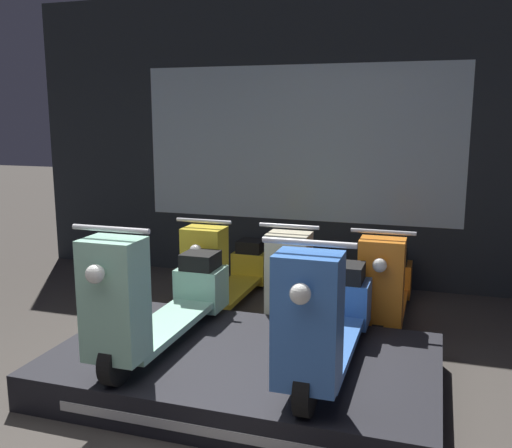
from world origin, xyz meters
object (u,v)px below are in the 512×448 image
object	(u,v)px
scooter_backrow_1	(303,278)
scooter_backrow_0	(227,272)
scooter_backrow_2	(386,286)
scooter_display_right	(327,317)
scooter_display_left	(158,299)

from	to	relation	value
scooter_backrow_1	scooter_backrow_0	bearing A→B (deg)	180.00
scooter_backrow_0	scooter_backrow_2	size ratio (longest dim) A/B	1.00
scooter_display_right	scooter_backrow_0	size ratio (longest dim) A/B	1.00
scooter_display_left	scooter_backrow_1	size ratio (longest dim) A/B	1.00
scooter_backrow_0	scooter_display_right	bearing A→B (deg)	-51.54
scooter_display_right	scooter_backrow_0	bearing A→B (deg)	128.46
scooter_display_right	scooter_backrow_1	size ratio (longest dim) A/B	1.00
scooter_display_right	scooter_display_left	bearing A→B (deg)	180.00
scooter_backrow_1	scooter_backrow_2	xyz separation A→B (m)	(0.76, 0.00, 0.00)
scooter_backrow_1	scooter_display_right	bearing A→B (deg)	-72.06
scooter_display_left	scooter_backrow_2	world-z (taller)	scooter_display_left
scooter_display_left	scooter_display_right	bearing A→B (deg)	0.00
scooter_display_right	scooter_backrow_1	world-z (taller)	scooter_display_right
scooter_display_right	scooter_backrow_1	bearing A→B (deg)	107.94
scooter_backrow_1	scooter_display_left	bearing A→B (deg)	-112.20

